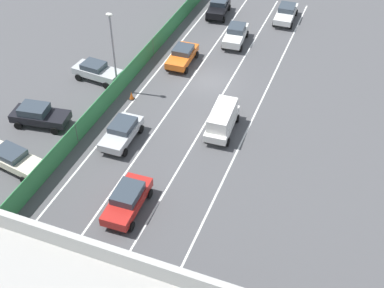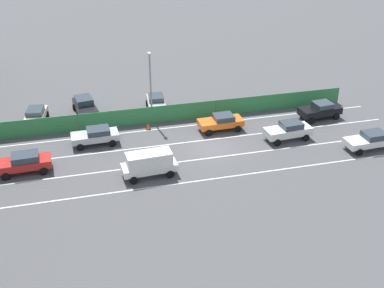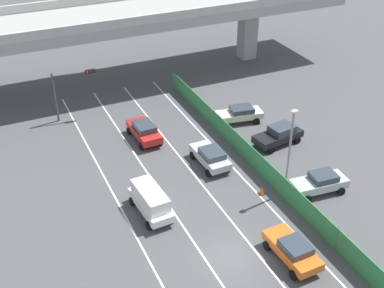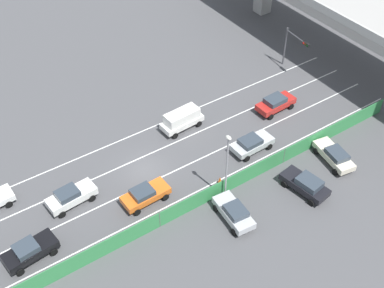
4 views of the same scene
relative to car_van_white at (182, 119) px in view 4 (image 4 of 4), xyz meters
The scene contains 19 objects.
ground_plane 7.06m from the car_van_white, 63.04° to the right, with size 300.00×300.00×0.00m, color #4C4C4F.
lane_line_left_edge 2.74m from the car_van_white, 137.20° to the right, with size 0.14×45.03×0.01m, color silver.
lane_line_mid_left 2.54m from the car_van_white, 48.37° to the right, with size 0.14×45.03×0.01m, color silver.
lane_line_mid_right 5.23m from the car_van_white, 19.29° to the right, with size 0.14×45.03×0.01m, color silver.
lane_line_right_edge 8.38m from the car_van_white, 11.71° to the right, with size 0.14×45.03×0.01m, color silver.
elevated_overpass 23.70m from the car_van_white, 82.14° to the left, with size 55.55×9.10×8.30m.
green_fence 9.78m from the car_van_white, ahead, with size 0.10×41.13×1.75m.
car_van_white is the anchor object (origin of this frame).
car_sedan_red 10.30m from the car_van_white, 72.55° to the left, with size 2.15×4.42×1.65m.
car_taxi_orange 10.41m from the car_van_white, 51.26° to the right, with size 2.13×4.32×1.54m.
car_sedan_black 19.69m from the car_van_white, 70.47° to the right, with size 2.40×4.40×1.67m.
car_sedan_silver 7.60m from the car_van_white, 29.59° to the left, with size 2.12×4.27×1.53m.
car_hatchback_white 13.91m from the car_van_white, 77.02° to the right, with size 2.23×4.45×1.69m.
parked_wagon_silver 12.80m from the car_van_white, 13.26° to the right, with size 4.40×2.26×1.60m.
parked_sedan_dark 14.16m from the car_van_white, 17.58° to the left, with size 4.67×2.56×1.70m.
parked_sedan_cream 15.28m from the car_van_white, 36.83° to the left, with size 4.80×2.53×1.52m.
traffic_light 16.56m from the car_van_white, 95.66° to the left, with size 4.02×0.70×4.85m.
street_lamp 10.68m from the car_van_white, 11.42° to the right, with size 0.60×0.36×7.15m.
traffic_cone 8.52m from the car_van_white, ahead, with size 0.47×0.47×0.72m.
Camera 4 is at (29.98, -14.98, 33.59)m, focal length 47.16 mm.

